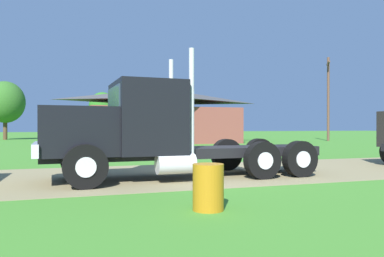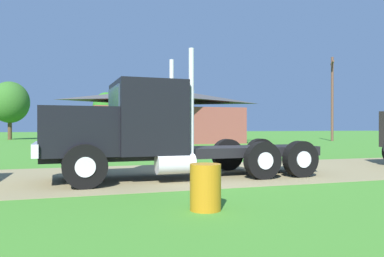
# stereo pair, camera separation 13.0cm
# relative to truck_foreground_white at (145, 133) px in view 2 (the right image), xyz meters

# --- Properties ---
(ground_plane) EXTENTS (200.00, 200.00, 0.00)m
(ground_plane) POSITION_rel_truck_foreground_white_xyz_m (2.38, 0.79, -1.28)
(ground_plane) COLOR #42832A
(dirt_track) EXTENTS (120.00, 5.92, 0.01)m
(dirt_track) POSITION_rel_truck_foreground_white_xyz_m (2.38, 0.79, -1.28)
(dirt_track) COLOR #8C7F57
(dirt_track) RESTS_ON ground_plane
(truck_foreground_white) EXTENTS (8.24, 2.88, 3.54)m
(truck_foreground_white) POSITION_rel_truck_foreground_white_xyz_m (0.00, 0.00, 0.00)
(truck_foreground_white) COLOR black
(truck_foreground_white) RESTS_ON ground_plane
(visitor_far_side) EXTENTS (0.56, 0.45, 1.72)m
(visitor_far_side) POSITION_rel_truck_foreground_white_xyz_m (-1.97, 6.74, -0.34)
(visitor_far_side) COLOR #B22D33
(visitor_far_side) RESTS_ON ground_plane
(steel_barrel) EXTENTS (0.55, 0.55, 0.81)m
(steel_barrel) POSITION_rel_truck_foreground_white_xyz_m (0.27, -4.19, -0.88)
(steel_barrel) COLOR #B27214
(steel_barrel) RESTS_ON ground_plane
(shed_building) EXTENTS (13.58, 7.91, 4.95)m
(shed_building) POSITION_rel_truck_foreground_white_xyz_m (6.11, 23.13, 1.12)
(shed_building) COLOR brown
(shed_building) RESTS_ON ground_plane
(utility_pole_near) EXTENTS (1.29, 1.94, 8.60)m
(utility_pole_near) POSITION_rel_truck_foreground_white_xyz_m (23.49, 22.02, 3.27)
(utility_pole_near) COLOR brown
(utility_pole_near) RESTS_ON ground_plane
(tree_left) EXTENTS (4.25, 4.25, 6.55)m
(tree_left) POSITION_rel_truck_foreground_white_xyz_m (-8.62, 36.28, 2.92)
(tree_left) COLOR #513823
(tree_left) RESTS_ON ground_plane
(tree_mid) EXTENTS (3.73, 3.73, 6.23)m
(tree_mid) POSITION_rel_truck_foreground_white_xyz_m (2.61, 42.86, 2.87)
(tree_mid) COLOR #513823
(tree_mid) RESTS_ON ground_plane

